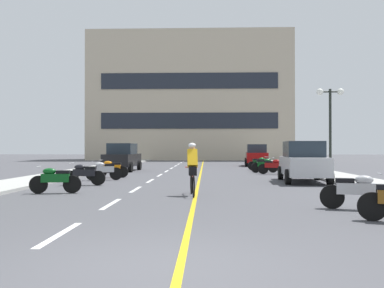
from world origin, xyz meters
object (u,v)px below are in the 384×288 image
at_px(motorcycle_2, 55,179).
at_px(cyclist_rider, 192,168).
at_px(street_lamp_mid, 330,110).
at_px(parked_car_far, 256,155).
at_px(motorcycle_4, 104,170).
at_px(motorcycle_5, 112,168).
at_px(motorcycle_9, 259,163).
at_px(parked_car_mid, 122,157).
at_px(motorcycle_7, 264,165).
at_px(motorcycle_3, 84,174).
at_px(motorcycle_8, 265,164).
at_px(motorcycle_1, 356,190).
at_px(motorcycle_6, 273,166).
at_px(parked_car_near, 303,162).

xyz_separation_m(motorcycle_2, cyclist_rider, (4.62, -0.43, 0.41)).
xyz_separation_m(street_lamp_mid, parked_car_far, (-2.42, 12.78, -2.61)).
distance_m(motorcycle_4, motorcycle_5, 1.74).
distance_m(motorcycle_4, motorcycle_9, 12.77).
bearing_deg(parked_car_mid, motorcycle_7, -9.36).
xyz_separation_m(parked_car_far, motorcycle_3, (-9.19, -18.59, -0.44)).
bearing_deg(cyclist_rider, motorcycle_8, 73.21).
relative_size(street_lamp_mid, motorcycle_1, 2.74).
bearing_deg(motorcycle_4, parked_car_far, 60.31).
height_order(motorcycle_5, motorcycle_8, same).
height_order(motorcycle_4, motorcycle_5, same).
xyz_separation_m(motorcycle_4, motorcycle_7, (8.41, 6.37, 0.00)).
relative_size(street_lamp_mid, parked_car_far, 1.07).
bearing_deg(motorcycle_6, parked_car_far, 88.08).
height_order(parked_car_mid, motorcycle_5, parked_car_mid).
relative_size(motorcycle_3, motorcycle_8, 1.01).
height_order(parked_car_mid, motorcycle_6, parked_car_mid).
bearing_deg(motorcycle_3, motorcycle_7, 46.73).
bearing_deg(motorcycle_3, street_lamp_mid, 26.57).
height_order(street_lamp_mid, motorcycle_7, street_lamp_mid).
bearing_deg(motorcycle_2, motorcycle_7, 54.46).
xyz_separation_m(parked_car_mid, motorcycle_6, (9.38, -3.10, -0.44)).
xyz_separation_m(motorcycle_7, cyclist_rider, (-4.03, -12.54, 0.41)).
bearing_deg(motorcycle_5, motorcycle_7, 28.78).
bearing_deg(motorcycle_4, parked_car_mid, 95.07).
xyz_separation_m(motorcycle_3, motorcycle_4, (0.14, 2.71, 0.00)).
relative_size(parked_car_mid, motorcycle_5, 2.50).
height_order(motorcycle_4, cyclist_rider, cyclist_rider).
bearing_deg(parked_car_mid, street_lamp_mid, -21.44).
xyz_separation_m(motorcycle_3, cyclist_rider, (4.52, -3.46, 0.41)).
relative_size(motorcycle_2, motorcycle_6, 1.02).
height_order(motorcycle_4, motorcycle_7, same).
distance_m(parked_car_mid, motorcycle_1, 19.35).
bearing_deg(motorcycle_3, parked_car_near, 12.13).
relative_size(parked_car_near, cyclist_rider, 2.44).
bearing_deg(motorcycle_2, motorcycle_9, 60.21).
relative_size(parked_car_near, motorcycle_4, 2.60).
height_order(parked_car_mid, motorcycle_1, parked_car_mid).
xyz_separation_m(motorcycle_4, motorcycle_8, (8.67, 8.06, 0.00)).
height_order(parked_car_near, motorcycle_3, parked_car_near).
xyz_separation_m(motorcycle_1, motorcycle_6, (0.15, 13.91, 0.00)).
distance_m(motorcycle_8, cyclist_rider, 14.86).
relative_size(parked_car_near, motorcycle_1, 2.57).
bearing_deg(street_lamp_mid, motorcycle_5, -173.26).
bearing_deg(parked_car_far, motorcycle_1, -91.20).
bearing_deg(motorcycle_1, parked_car_far, 88.80).
relative_size(motorcycle_4, motorcycle_6, 0.99).
distance_m(motorcycle_6, motorcycle_7, 1.62).
bearing_deg(motorcycle_4, motorcycle_1, -46.95).
relative_size(motorcycle_8, motorcycle_9, 1.02).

